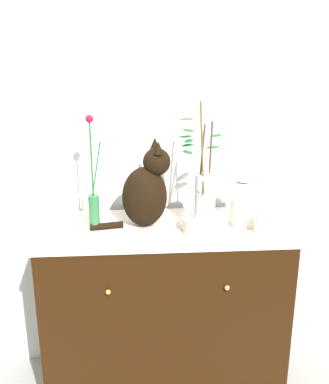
{
  "coord_description": "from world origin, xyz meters",
  "views": [
    {
      "loc": [
        -0.15,
        -2.25,
        1.95
      ],
      "look_at": [
        0.0,
        0.0,
        1.12
      ],
      "focal_mm": 47.49,
      "sensor_mm": 36.0,
      "label": 1
    }
  ],
  "objects_px": {
    "vase_slim_green": "(94,202)",
    "vase_glass_clear": "(204,191)",
    "candle_pillar": "(260,224)",
    "bowl_porcelain": "(204,224)",
    "jar_lidded_porcelain": "(243,199)",
    "cat_sitting": "(146,190)",
    "sideboard": "(165,310)"
  },
  "relations": [
    {
      "from": "vase_slim_green",
      "to": "candle_pillar",
      "type": "bearing_deg",
      "value": -8.77
    },
    {
      "from": "vase_glass_clear",
      "to": "bowl_porcelain",
      "type": "bearing_deg",
      "value": -8.61
    },
    {
      "from": "vase_slim_green",
      "to": "jar_lidded_porcelain",
      "type": "bearing_deg",
      "value": 0.24
    },
    {
      "from": "cat_sitting",
      "to": "vase_slim_green",
      "type": "bearing_deg",
      "value": -172.76
    },
    {
      "from": "vase_slim_green",
      "to": "bowl_porcelain",
      "type": "height_order",
      "value": "vase_slim_green"
    },
    {
      "from": "bowl_porcelain",
      "to": "vase_glass_clear",
      "type": "relative_size",
      "value": 0.39
    },
    {
      "from": "sideboard",
      "to": "candle_pillar",
      "type": "bearing_deg",
      "value": -15.83
    },
    {
      "from": "cat_sitting",
      "to": "bowl_porcelain",
      "type": "xyz_separation_m",
      "value": [
        0.27,
        -0.08,
        -0.15
      ]
    },
    {
      "from": "cat_sitting",
      "to": "vase_glass_clear",
      "type": "bearing_deg",
      "value": -17.41
    },
    {
      "from": "jar_lidded_porcelain",
      "to": "vase_slim_green",
      "type": "bearing_deg",
      "value": -179.76
    },
    {
      "from": "cat_sitting",
      "to": "jar_lidded_porcelain",
      "type": "distance_m",
      "value": 0.47
    },
    {
      "from": "vase_slim_green",
      "to": "candle_pillar",
      "type": "relative_size",
      "value": 4.53
    },
    {
      "from": "vase_slim_green",
      "to": "bowl_porcelain",
      "type": "xyz_separation_m",
      "value": [
        0.52,
        -0.05,
        -0.1
      ]
    },
    {
      "from": "bowl_porcelain",
      "to": "sideboard",
      "type": "bearing_deg",
      "value": 162.94
    },
    {
      "from": "bowl_porcelain",
      "to": "candle_pillar",
      "type": "bearing_deg",
      "value": -14.9
    },
    {
      "from": "sideboard",
      "to": "jar_lidded_porcelain",
      "type": "bearing_deg",
      "value": -0.24
    },
    {
      "from": "vase_slim_green",
      "to": "vase_glass_clear",
      "type": "xyz_separation_m",
      "value": [
        0.52,
        -0.05,
        0.06
      ]
    },
    {
      "from": "bowl_porcelain",
      "to": "candle_pillar",
      "type": "distance_m",
      "value": 0.26
    },
    {
      "from": "vase_glass_clear",
      "to": "sideboard",
      "type": "bearing_deg",
      "value": 162.8
    },
    {
      "from": "sideboard",
      "to": "vase_glass_clear",
      "type": "relative_size",
      "value": 2.27
    },
    {
      "from": "sideboard",
      "to": "jar_lidded_porcelain",
      "type": "distance_m",
      "value": 0.71
    },
    {
      "from": "bowl_porcelain",
      "to": "vase_glass_clear",
      "type": "distance_m",
      "value": 0.17
    },
    {
      "from": "sideboard",
      "to": "cat_sitting",
      "type": "xyz_separation_m",
      "value": [
        -0.08,
        0.03,
        0.65
      ]
    },
    {
      "from": "vase_glass_clear",
      "to": "jar_lidded_porcelain",
      "type": "relative_size",
      "value": 1.82
    },
    {
      "from": "bowl_porcelain",
      "to": "vase_glass_clear",
      "type": "xyz_separation_m",
      "value": [
        -0.0,
        0.0,
        0.17
      ]
    },
    {
      "from": "vase_slim_green",
      "to": "vase_glass_clear",
      "type": "height_order",
      "value": "vase_glass_clear"
    },
    {
      "from": "vase_slim_green",
      "to": "bowl_porcelain",
      "type": "relative_size",
      "value": 2.62
    },
    {
      "from": "cat_sitting",
      "to": "candle_pillar",
      "type": "bearing_deg",
      "value": -16.16
    },
    {
      "from": "sideboard",
      "to": "bowl_porcelain",
      "type": "relative_size",
      "value": 5.82
    },
    {
      "from": "bowl_porcelain",
      "to": "jar_lidded_porcelain",
      "type": "relative_size",
      "value": 0.71
    },
    {
      "from": "jar_lidded_porcelain",
      "to": "candle_pillar",
      "type": "distance_m",
      "value": 0.16
    },
    {
      "from": "sideboard",
      "to": "jar_lidded_porcelain",
      "type": "relative_size",
      "value": 4.14
    }
  ]
}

